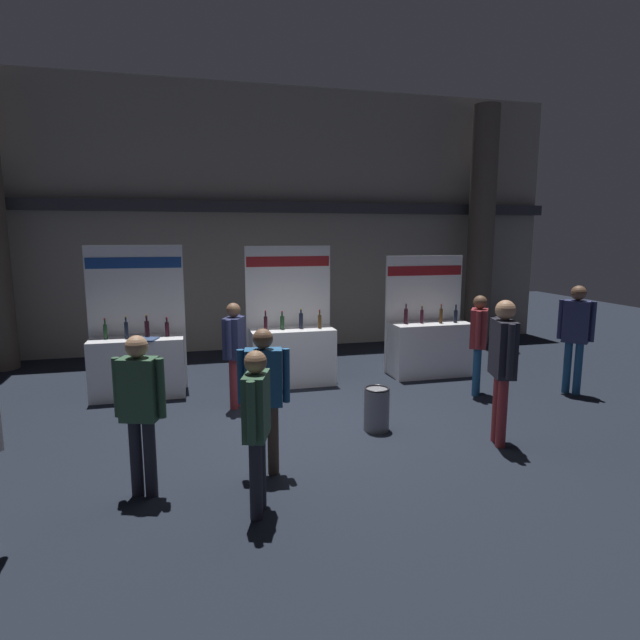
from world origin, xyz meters
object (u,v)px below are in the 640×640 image
at_px(trash_bin, 377,409).
at_px(visitor_8, 576,329).
at_px(exhibitor_booth_0, 138,360).
at_px(visitor_0, 503,358).
at_px(visitor_1, 264,389).
at_px(visitor_3, 140,403).
at_px(visitor_6, 234,346).
at_px(exhibitor_booth_1, 292,350).
at_px(exhibitor_booth_2, 429,344).
at_px(visitor_4, 479,336).
at_px(visitor_9, 257,420).

xyz_separation_m(trash_bin, visitor_8, (3.74, 0.75, 0.81)).
relative_size(exhibitor_booth_0, visitor_0, 1.33).
xyz_separation_m(visitor_1, visitor_3, (-1.26, -0.17, 0.01)).
relative_size(exhibitor_booth_0, visitor_3, 1.48).
bearing_deg(exhibitor_booth_0, visitor_3, -84.31).
bearing_deg(visitor_1, trash_bin, -142.37).
height_order(visitor_3, visitor_6, visitor_3).
distance_m(exhibitor_booth_1, exhibitor_booth_2, 2.63).
bearing_deg(exhibitor_booth_0, visitor_0, -35.11).
height_order(exhibitor_booth_1, visitor_0, exhibitor_booth_1).
distance_m(visitor_6, visitor_8, 5.56).
height_order(visitor_4, visitor_6, visitor_4).
height_order(exhibitor_booth_0, trash_bin, exhibitor_booth_0).
relative_size(visitor_3, visitor_6, 1.02).
bearing_deg(visitor_8, visitor_6, 40.48).
bearing_deg(visitor_8, trash_bin, 58.70).
bearing_deg(visitor_1, visitor_9, 85.46).
xyz_separation_m(exhibitor_booth_2, visitor_8, (1.80, -1.68, 0.51)).
height_order(visitor_1, visitor_9, visitor_1).
relative_size(exhibitor_booth_1, visitor_3, 1.46).
height_order(exhibitor_booth_0, visitor_9, exhibitor_booth_0).
bearing_deg(visitor_0, exhibitor_booth_1, -132.29).
bearing_deg(visitor_1, visitor_8, -154.53).
bearing_deg(visitor_6, trash_bin, -104.76).
height_order(exhibitor_booth_0, visitor_0, exhibitor_booth_0).
bearing_deg(visitor_9, trash_bin, 151.23).
distance_m(exhibitor_booth_2, visitor_0, 3.36).
bearing_deg(visitor_3, exhibitor_booth_2, -125.45).
bearing_deg(exhibitor_booth_2, exhibitor_booth_1, 178.98).
height_order(exhibitor_booth_2, visitor_3, exhibitor_booth_2).
bearing_deg(visitor_8, visitor_0, 80.71).
height_order(exhibitor_booth_0, visitor_8, exhibitor_booth_0).
xyz_separation_m(trash_bin, visitor_9, (-1.84, -1.74, 0.64)).
bearing_deg(trash_bin, visitor_1, -150.51).
xyz_separation_m(visitor_1, visitor_6, (-0.12, 2.36, -0.01)).
xyz_separation_m(visitor_3, visitor_9, (1.08, -0.64, -0.05)).
bearing_deg(visitor_1, visitor_0, -169.87).
distance_m(exhibitor_booth_0, visitor_9, 4.40).
distance_m(visitor_1, visitor_9, 0.83).
relative_size(exhibitor_booth_1, visitor_9, 1.53).
relative_size(visitor_4, visitor_9, 1.04).
distance_m(visitor_4, visitor_9, 4.91).
bearing_deg(exhibitor_booth_1, visitor_6, -136.11).
distance_m(exhibitor_booth_0, exhibitor_booth_1, 2.59).
relative_size(visitor_0, visitor_4, 1.11).
bearing_deg(visitor_6, exhibitor_booth_0, 80.40).
relative_size(exhibitor_booth_1, visitor_8, 1.34).
xyz_separation_m(exhibitor_booth_1, visitor_9, (-1.16, -4.22, 0.33)).
relative_size(visitor_8, visitor_9, 1.14).
bearing_deg(exhibitor_booth_1, exhibitor_booth_0, -178.53).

